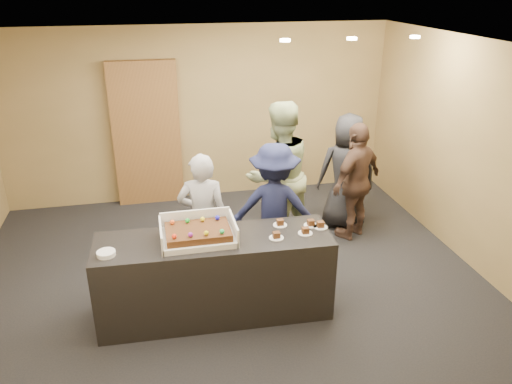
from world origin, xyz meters
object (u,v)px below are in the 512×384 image
storage_cabinet (147,134)px  person_dark_suit (347,172)px  plate_stack (106,253)px  person_brown_extra (356,181)px  cake_box (198,235)px  person_server_grey (203,218)px  serving_counter (215,276)px  person_sage_man (279,175)px  person_navy_man (274,208)px  sheet_cake (198,232)px

storage_cabinet → person_dark_suit: size_ratio=1.35×
plate_stack → storage_cabinet: bearing=82.0°
person_brown_extra → person_dark_suit: person_dark_suit is taller
cake_box → person_server_grey: 0.71m
serving_counter → plate_stack: plate_stack is taller
person_sage_man → person_brown_extra: size_ratio=1.20×
person_navy_man → person_sage_man: bearing=-93.7°
person_server_grey → serving_counter: bearing=102.9°
cake_box → person_sage_man: (1.19, 1.34, 0.02)m
plate_stack → person_navy_man: 2.08m
person_server_grey → plate_stack: bearing=49.7°
plate_stack → person_server_grey: 1.31m
storage_cabinet → person_navy_man: size_ratio=1.39×
storage_cabinet → person_dark_suit: bearing=-28.3°
sheet_cake → plate_stack: (-0.89, -0.11, -0.08)m
serving_counter → sheet_cake: sheet_cake is taller
cake_box → storage_cabinet: bearing=98.0°
storage_cabinet → cake_box: size_ratio=2.99×
person_brown_extra → person_server_grey: bearing=-16.0°
serving_counter → person_sage_man: (1.04, 1.37, 0.52)m
serving_counter → sheet_cake: size_ratio=3.78×
storage_cabinet → person_brown_extra: size_ratio=1.37×
person_dark_suit → person_sage_man: bearing=29.3°
cake_box → person_navy_man: person_navy_man is taller
storage_cabinet → person_sage_man: (1.63, -1.74, -0.14)m
person_server_grey → person_brown_extra: 2.23m
serving_counter → person_server_grey: person_server_grey is taller
person_server_grey → person_sage_man: 1.27m
plate_stack → person_dark_suit: size_ratio=0.11×
cake_box → person_navy_man: bearing=37.5°
storage_cabinet → person_sage_man: 2.39m
cake_box → person_server_grey: bearing=79.5°
person_server_grey → person_dark_suit: (2.13, 0.95, 0.04)m
storage_cabinet → plate_stack: size_ratio=12.55×
person_server_grey → person_dark_suit: 2.33m
plate_stack → person_server_grey: size_ratio=0.11×
sheet_cake → storage_cabinet: bearing=98.0°
person_brown_extra → sheet_cake: bearing=-1.7°
sheet_cake → serving_counter: bearing=0.0°
storage_cabinet → person_dark_suit: storage_cabinet is taller
person_sage_man → person_brown_extra: 1.08m
person_sage_man → person_dark_suit: 1.11m
person_server_grey → person_sage_man: (1.07, 0.66, 0.18)m
cake_box → person_sage_man: bearing=48.4°
person_sage_man → person_navy_man: 0.64m
storage_cabinet → person_dark_suit: (2.69, -1.45, -0.29)m
person_server_grey → person_brown_extra: (2.14, 0.62, 0.03)m
person_sage_man → person_dark_suit: (1.06, 0.29, -0.15)m
person_server_grey → person_brown_extra: size_ratio=0.97×
serving_counter → sheet_cake: (-0.15, -0.00, 0.55)m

